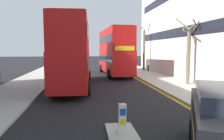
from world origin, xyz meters
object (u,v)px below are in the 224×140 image
keep_left_bollard (122,120)px  double_decker_bus_oncoming (115,51)px  pedestrian_far (148,65)px  double_decker_bus_away (73,51)px

keep_left_bollard → double_decker_bus_oncoming: 18.85m
double_decker_bus_oncoming → pedestrian_far: bearing=25.3°
keep_left_bollard → double_decker_bus_away: 10.96m
double_decker_bus_away → pedestrian_far: size_ratio=6.72×
double_decker_bus_oncoming → double_decker_bus_away: bearing=-119.8°
double_decker_bus_away → pedestrian_far: bearing=47.2°
keep_left_bollard → double_decker_bus_away: (-2.26, 10.45, 2.42)m
double_decker_bus_away → pedestrian_far: (9.72, 10.49, -2.04)m
keep_left_bollard → pedestrian_far: pedestrian_far is taller
keep_left_bollard → pedestrian_far: 22.23m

